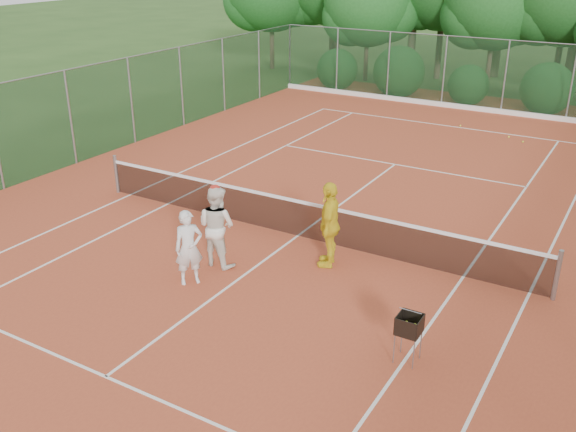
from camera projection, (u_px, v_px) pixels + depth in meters
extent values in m
plane|color=#2C4E1B|center=(297.00, 237.00, 15.69)|extent=(120.00, 120.00, 0.00)
cube|color=#B44A29|center=(297.00, 237.00, 15.69)|extent=(18.00, 36.00, 0.02)
cylinder|color=gray|center=(116.00, 174.00, 18.24)|extent=(0.10, 0.10, 1.10)
cylinder|color=gray|center=(557.00, 275.00, 12.70)|extent=(0.10, 0.10, 1.10)
cube|color=black|center=(297.00, 219.00, 15.50)|extent=(11.87, 0.03, 0.86)
cube|color=white|center=(297.00, 201.00, 15.32)|extent=(11.87, 0.04, 0.07)
imported|color=silver|center=(189.00, 248.00, 13.25)|extent=(0.68, 0.70, 1.62)
imported|color=white|center=(217.00, 226.00, 13.99)|extent=(0.94, 0.75, 1.85)
ellipsoid|color=red|center=(215.00, 188.00, 13.65)|extent=(0.22, 0.22, 0.14)
imported|color=yellow|center=(330.00, 224.00, 13.95)|extent=(0.80, 1.23, 1.95)
cylinder|color=gray|center=(394.00, 349.00, 10.87)|extent=(0.02, 0.02, 0.56)
cylinder|color=gray|center=(421.00, 345.00, 10.98)|extent=(0.02, 0.02, 0.56)
cube|color=black|center=(409.00, 324.00, 10.75)|extent=(0.39, 0.39, 0.33)
sphere|color=yellow|center=(460.00, 126.00, 25.02)|extent=(0.07, 0.07, 0.07)
sphere|color=yellow|center=(509.00, 137.00, 23.57)|extent=(0.07, 0.07, 0.07)
sphere|color=#ACC72E|center=(523.00, 142.00, 22.99)|extent=(0.07, 0.07, 0.07)
cube|color=white|center=(448.00, 126.00, 25.10)|extent=(11.03, 0.06, 0.01)
cube|color=white|center=(130.00, 195.00, 18.24)|extent=(0.06, 23.77, 0.01)
cube|color=white|center=(529.00, 294.00, 13.12)|extent=(0.06, 23.77, 0.01)
cube|color=white|center=(167.00, 204.00, 17.60)|extent=(0.06, 23.77, 0.01)
cube|color=white|center=(463.00, 277.00, 13.77)|extent=(0.06, 23.77, 0.01)
cube|color=white|center=(395.00, 164.00, 20.75)|extent=(8.23, 0.06, 0.01)
cube|color=white|center=(106.00, 377.00, 10.61)|extent=(8.23, 0.06, 0.01)
cube|color=white|center=(297.00, 236.00, 15.68)|extent=(0.06, 12.80, 0.01)
cube|color=#19381E|center=(474.00, 74.00, 26.98)|extent=(18.00, 0.02, 3.00)
cylinder|color=gray|center=(290.00, 57.00, 31.18)|extent=(0.07, 0.07, 3.00)
cylinder|color=gray|center=(290.00, 57.00, 31.18)|extent=(0.07, 0.07, 3.00)
cylinder|color=brown|center=(272.00, 35.00, 35.84)|extent=(0.26, 0.26, 3.75)
cylinder|color=brown|center=(332.00, 29.00, 35.50)|extent=(0.30, 0.30, 4.40)
cylinder|color=brown|center=(366.00, 49.00, 32.75)|extent=(0.22, 0.22, 3.20)
sphere|color=#1C551E|center=(369.00, 1.00, 31.82)|extent=(4.48, 4.48, 4.48)
cylinder|color=brown|center=(440.00, 35.00, 33.07)|extent=(0.31, 0.31, 4.50)
cylinder|color=brown|center=(490.00, 53.00, 30.68)|extent=(0.24, 0.24, 3.50)
cylinder|color=brown|center=(559.00, 50.00, 29.56)|extent=(0.28, 0.28, 4.10)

